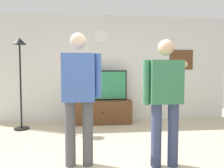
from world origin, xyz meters
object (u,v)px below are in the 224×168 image
wall_clock (101,36)px  floor_lamp (20,64)px  television (102,85)px  person_standing_nearer_lamp (79,91)px  tv_stand (102,112)px  framed_picture (181,60)px  person_standing_nearer_couch (165,95)px

wall_clock → floor_lamp: bearing=-160.2°
television → floor_lamp: floor_lamp is taller
wall_clock → person_standing_nearer_lamp: wall_clock is taller
tv_stand → person_standing_nearer_lamp: 2.42m
wall_clock → floor_lamp: (-1.80, -0.65, -0.74)m
television → wall_clock: (0.00, 0.24, 1.23)m
framed_picture → person_standing_nearer_lamp: bearing=-135.0°
framed_picture → person_standing_nearer_lamp: size_ratio=0.36×
tv_stand → wall_clock: wall_clock is taller
tv_stand → television: 0.65m
tv_stand → person_standing_nearer_lamp: person_standing_nearer_lamp is taller
tv_stand → person_standing_nearer_lamp: (-0.44, -2.27, 0.73)m
person_standing_nearer_couch → television: bearing=105.8°
floor_lamp → person_standing_nearer_couch: bearing=-39.4°
wall_clock → person_standing_nearer_couch: (0.69, -2.70, -1.20)m
wall_clock → framed_picture: 2.20m
tv_stand → television: (-0.00, 0.05, 0.65)m
wall_clock → floor_lamp: 2.05m
television → person_standing_nearer_lamp: person_standing_nearer_lamp is taller
television → person_standing_nearer_couch: 2.55m
framed_picture → person_standing_nearer_lamp: framed_picture is taller
tv_stand → television: bearing=90.0°
television → framed_picture: framed_picture is taller
tv_stand → framed_picture: bearing=7.9°
television → floor_lamp: bearing=-167.3°
tv_stand → wall_clock: bearing=90.0°
television → person_standing_nearer_couch: size_ratio=0.72×
tv_stand → framed_picture: size_ratio=2.21×
tv_stand → framed_picture: 2.51m
framed_picture → floor_lamp: bearing=-170.5°
framed_picture → tv_stand: bearing=-172.1°
wall_clock → floor_lamp: size_ratio=0.17×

